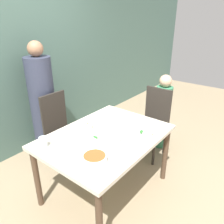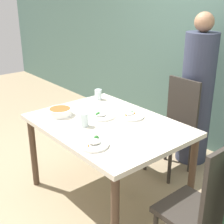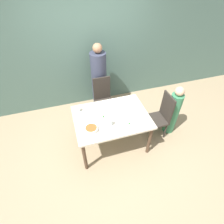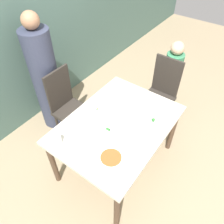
{
  "view_description": "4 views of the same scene",
  "coord_description": "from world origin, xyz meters",
  "px_view_note": "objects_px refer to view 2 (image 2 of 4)",
  "views": [
    {
      "loc": [
        -1.52,
        -1.28,
        1.89
      ],
      "look_at": [
        0.07,
        -0.03,
        0.99
      ],
      "focal_mm": 35.0,
      "sensor_mm": 36.0,
      "label": 1
    },
    {
      "loc": [
        1.9,
        -1.54,
        1.81
      ],
      "look_at": [
        0.12,
        -0.05,
        0.89
      ],
      "focal_mm": 50.0,
      "sensor_mm": 36.0,
      "label": 2
    },
    {
      "loc": [
        -0.64,
        -2.14,
        2.92
      ],
      "look_at": [
        -0.01,
        -0.08,
        0.93
      ],
      "focal_mm": 28.0,
      "sensor_mm": 36.0,
      "label": 3
    },
    {
      "loc": [
        -1.27,
        -0.86,
        2.44
      ],
      "look_at": [
        -0.04,
        0.04,
        0.91
      ],
      "focal_mm": 35.0,
      "sensor_mm": 36.0,
      "label": 4
    }
  ],
  "objects_px": {
    "plate_rice_adult": "(94,144)",
    "chair_child_spot": "(203,206)",
    "chair_adult_spot": "(175,125)",
    "bowl_curry": "(60,112)",
    "person_adult": "(196,97)",
    "glass_water_tall": "(84,120)"
  },
  "relations": [
    {
      "from": "plate_rice_adult",
      "to": "chair_child_spot",
      "type": "bearing_deg",
      "value": 22.44
    },
    {
      "from": "person_adult",
      "to": "bowl_curry",
      "type": "xyz_separation_m",
      "value": [
        -0.48,
        -1.39,
        0.04
      ]
    },
    {
      "from": "glass_water_tall",
      "to": "plate_rice_adult",
      "type": "bearing_deg",
      "value": -24.4
    },
    {
      "from": "bowl_curry",
      "to": "plate_rice_adult",
      "type": "relative_size",
      "value": 0.94
    },
    {
      "from": "chair_child_spot",
      "to": "bowl_curry",
      "type": "bearing_deg",
      "value": -82.42
    },
    {
      "from": "glass_water_tall",
      "to": "chair_adult_spot",
      "type": "bearing_deg",
      "value": 82.19
    },
    {
      "from": "glass_water_tall",
      "to": "person_adult",
      "type": "bearing_deg",
      "value": 84.07
    },
    {
      "from": "chair_adult_spot",
      "to": "chair_child_spot",
      "type": "height_order",
      "value": "same"
    },
    {
      "from": "chair_child_spot",
      "to": "plate_rice_adult",
      "type": "distance_m",
      "value": 0.85
    },
    {
      "from": "bowl_curry",
      "to": "chair_child_spot",
      "type": "bearing_deg",
      "value": 7.58
    },
    {
      "from": "plate_rice_adult",
      "to": "chair_adult_spot",
      "type": "bearing_deg",
      "value": 99.23
    },
    {
      "from": "person_adult",
      "to": "glass_water_tall",
      "type": "relative_size",
      "value": 13.95
    },
    {
      "from": "plate_rice_adult",
      "to": "glass_water_tall",
      "type": "bearing_deg",
      "value": 155.6
    },
    {
      "from": "bowl_curry",
      "to": "glass_water_tall",
      "type": "xyz_separation_m",
      "value": [
        0.34,
        0.03,
        0.02
      ]
    },
    {
      "from": "chair_adult_spot",
      "to": "person_adult",
      "type": "bearing_deg",
      "value": 90.0
    },
    {
      "from": "person_adult",
      "to": "glass_water_tall",
      "type": "height_order",
      "value": "person_adult"
    },
    {
      "from": "person_adult",
      "to": "plate_rice_adult",
      "type": "relative_size",
      "value": 7.02
    },
    {
      "from": "chair_child_spot",
      "to": "glass_water_tall",
      "type": "height_order",
      "value": "chair_child_spot"
    },
    {
      "from": "chair_child_spot",
      "to": "bowl_curry",
      "type": "distance_m",
      "value": 1.46
    },
    {
      "from": "bowl_curry",
      "to": "person_adult",
      "type": "bearing_deg",
      "value": 71.04
    },
    {
      "from": "plate_rice_adult",
      "to": "person_adult",
      "type": "bearing_deg",
      "value": 97.23
    },
    {
      "from": "chair_child_spot",
      "to": "bowl_curry",
      "type": "relative_size",
      "value": 4.56
    }
  ]
}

